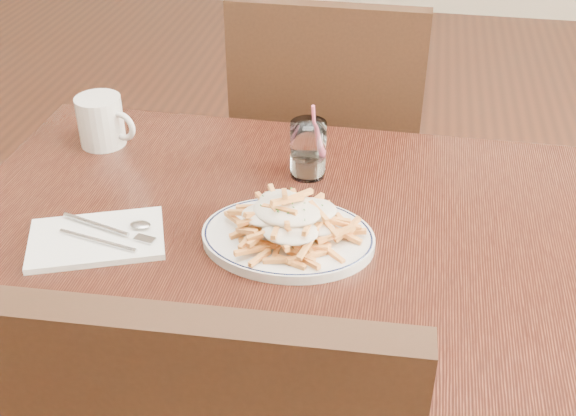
% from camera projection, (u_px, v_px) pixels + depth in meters
% --- Properties ---
extents(table, '(1.20, 0.80, 0.75)m').
position_uv_depth(table, '(285.00, 264.00, 1.30)').
color(table, black).
rests_on(table, ground).
extents(chair_far, '(0.45, 0.45, 0.98)m').
position_uv_depth(chair_far, '(328.00, 151.00, 1.88)').
color(chair_far, black).
rests_on(chair_far, ground).
extents(fries_plate, '(0.34, 0.31, 0.02)m').
position_uv_depth(fries_plate, '(288.00, 237.00, 1.22)').
color(fries_plate, white).
rests_on(fries_plate, table).
extents(loaded_fries, '(0.25, 0.22, 0.07)m').
position_uv_depth(loaded_fries, '(288.00, 216.00, 1.19)').
color(loaded_fries, '#DF9244').
rests_on(loaded_fries, fries_plate).
extents(napkin, '(0.26, 0.22, 0.01)m').
position_uv_depth(napkin, '(97.00, 239.00, 1.22)').
color(napkin, white).
rests_on(napkin, table).
extents(cutlery, '(0.19, 0.10, 0.01)m').
position_uv_depth(cutlery, '(97.00, 233.00, 1.22)').
color(cutlery, silver).
rests_on(cutlery, napkin).
extents(water_glass, '(0.07, 0.07, 0.15)m').
position_uv_depth(water_glass, '(308.00, 152.00, 1.38)').
color(water_glass, white).
rests_on(water_glass, table).
extents(coffee_mug, '(0.13, 0.09, 0.10)m').
position_uv_depth(coffee_mug, '(102.00, 121.00, 1.48)').
color(coffee_mug, white).
rests_on(coffee_mug, table).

